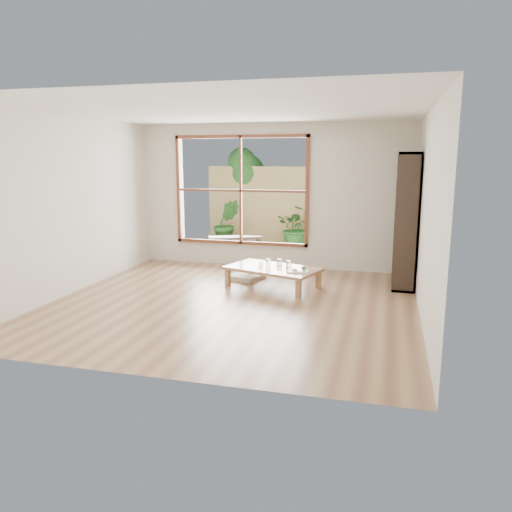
{
  "coord_description": "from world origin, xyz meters",
  "views": [
    {
      "loc": [
        2.04,
        -6.43,
        2.01
      ],
      "look_at": [
        0.16,
        0.65,
        0.55
      ],
      "focal_mm": 35.0,
      "sensor_mm": 36.0,
      "label": 1
    }
  ],
  "objects_px": {
    "food_tray": "(299,271)",
    "garden_bench": "(235,239)",
    "low_table": "(273,270)",
    "bookshelf": "(406,220)"
  },
  "relations": [
    {
      "from": "food_tray",
      "to": "garden_bench",
      "type": "height_order",
      "value": "food_tray"
    },
    {
      "from": "low_table",
      "to": "garden_bench",
      "type": "bearing_deg",
      "value": 137.74
    },
    {
      "from": "low_table",
      "to": "garden_bench",
      "type": "relative_size",
      "value": 1.41
    },
    {
      "from": "food_tray",
      "to": "low_table",
      "type": "bearing_deg",
      "value": 158.49
    },
    {
      "from": "low_table",
      "to": "garden_bench",
      "type": "height_order",
      "value": "garden_bench"
    },
    {
      "from": "food_tray",
      "to": "garden_bench",
      "type": "distance_m",
      "value": 3.24
    },
    {
      "from": "low_table",
      "to": "food_tray",
      "type": "xyz_separation_m",
      "value": [
        0.46,
        -0.22,
        0.06
      ]
    },
    {
      "from": "bookshelf",
      "to": "garden_bench",
      "type": "relative_size",
      "value": 1.84
    },
    {
      "from": "bookshelf",
      "to": "food_tray",
      "type": "xyz_separation_m",
      "value": [
        -1.52,
        -0.81,
        -0.71
      ]
    },
    {
      "from": "garden_bench",
      "to": "low_table",
      "type": "bearing_deg",
      "value": -85.09
    }
  ]
}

